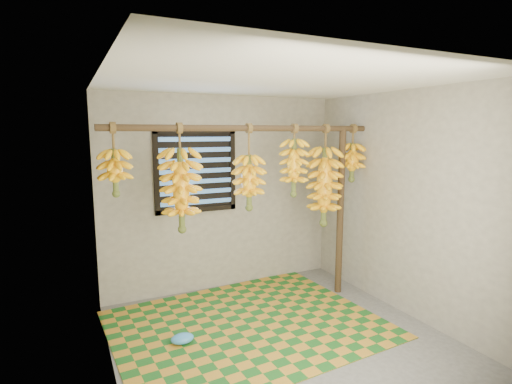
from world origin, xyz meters
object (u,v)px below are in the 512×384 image
banana_bunch_f (352,162)px  banana_bunch_c (249,182)px  banana_bunch_d (294,168)px  support_post (340,213)px  plastic_bag (182,339)px  banana_bunch_b (181,190)px  banana_bunch_e (324,187)px  woven_mat (247,324)px  banana_bunch_a (115,172)px

banana_bunch_f → banana_bunch_c: bearing=180.0°
banana_bunch_d → support_post: bearing=0.0°
plastic_bag → banana_bunch_b: bearing=71.2°
support_post → banana_bunch_b: size_ratio=1.87×
banana_bunch_c → banana_bunch_d: 0.57m
plastic_bag → banana_bunch_d: size_ratio=0.27×
banana_bunch_c → banana_bunch_f: 1.37m
banana_bunch_c → banana_bunch_f: (1.36, 0.00, 0.17)m
banana_bunch_e → banana_bunch_b: bearing=180.0°
woven_mat → plastic_bag: plastic_bag is taller
woven_mat → banana_bunch_b: size_ratio=2.45×
plastic_bag → banana_bunch_c: banana_bunch_c is taller
plastic_bag → banana_bunch_b: size_ratio=0.21×
woven_mat → plastic_bag: size_ratio=11.94×
banana_bunch_d → banana_bunch_e: same height
banana_bunch_a → support_post: bearing=0.0°
banana_bunch_b → banana_bunch_c: 0.74m
woven_mat → banana_bunch_b: (-0.57, 0.30, 1.39)m
plastic_bag → banana_bunch_c: (0.86, 0.38, 1.38)m
woven_mat → banana_bunch_c: bearing=61.6°
banana_bunch_a → banana_bunch_f: same height
woven_mat → banana_bunch_d: size_ratio=3.26×
banana_bunch_b → banana_bunch_e: same height
support_post → banana_bunch_d: bearing=180.0°
woven_mat → banana_bunch_f: 2.23m
support_post → woven_mat: size_ratio=0.76×
woven_mat → banana_bunch_f: size_ratio=3.88×
plastic_bag → banana_bunch_f: banana_bunch_f is taller
banana_bunch_e → banana_bunch_f: same height
plastic_bag → banana_bunch_d: 2.11m
woven_mat → plastic_bag: bearing=-173.4°
woven_mat → banana_bunch_b: bearing=152.5°
banana_bunch_f → woven_mat: bearing=-168.9°
plastic_bag → banana_bunch_a: banana_bunch_a is taller
plastic_bag → banana_bunch_b: (0.13, 0.38, 1.34)m
banana_bunch_b → banana_bunch_c: bearing=0.0°
woven_mat → banana_bunch_c: size_ratio=2.88×
banana_bunch_a → banana_bunch_f: 2.70m
banana_bunch_b → banana_bunch_d: 1.30m
banana_bunch_e → banana_bunch_f: bearing=0.0°
plastic_bag → banana_bunch_f: (2.22, 0.38, 1.55)m
banana_bunch_a → banana_bunch_e: same height
woven_mat → plastic_bag: 0.71m
banana_bunch_c → banana_bunch_f: bearing=0.0°
banana_bunch_d → banana_bunch_b: bearing=180.0°
plastic_bag → banana_bunch_a: 1.66m
woven_mat → banana_bunch_a: size_ratio=3.92×
woven_mat → banana_bunch_a: bearing=165.8°
banana_bunch_d → banana_bunch_c: bearing=180.0°
woven_mat → banana_bunch_c: (0.16, 0.30, 1.43)m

